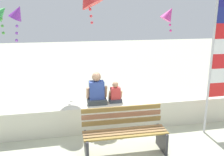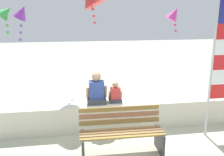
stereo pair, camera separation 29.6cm
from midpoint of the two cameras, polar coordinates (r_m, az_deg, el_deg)
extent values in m
plane|color=#AEB296|center=(5.12, 3.28, -17.44)|extent=(40.00, 40.00, 0.00)
cube|color=beige|center=(6.17, -0.05, -8.20)|extent=(5.60, 0.63, 0.63)
cube|color=olive|center=(4.83, 1.77, -13.34)|extent=(1.66, 0.09, 0.03)
cube|color=olive|center=(4.93, 1.48, -12.74)|extent=(1.66, 0.09, 0.03)
cube|color=olive|center=(5.03, 1.19, -12.15)|extent=(1.66, 0.09, 0.03)
cube|color=olive|center=(5.12, 0.92, -11.59)|extent=(1.66, 0.09, 0.03)
cube|color=olive|center=(5.17, 0.68, -9.88)|extent=(1.66, 0.07, 0.10)
cube|color=#905C43|center=(5.13, 0.63, -8.46)|extent=(1.66, 0.07, 0.10)
cube|color=olive|center=(5.10, 0.59, -7.02)|extent=(1.66, 0.07, 0.10)
cube|color=#2D2D33|center=(5.00, -7.66, -15.40)|extent=(0.06, 0.53, 0.45)
cube|color=#2D2D33|center=(5.28, 9.74, -13.71)|extent=(0.06, 0.53, 0.45)
cube|color=#373F45|center=(5.95, -4.95, -5.25)|extent=(0.44, 0.36, 0.12)
cube|color=#334DA0|center=(5.86, -5.01, -2.76)|extent=(0.34, 0.22, 0.42)
cylinder|color=tan|center=(5.84, -7.03, -3.40)|extent=(0.07, 0.17, 0.31)
cylinder|color=tan|center=(5.88, -2.93, -3.16)|extent=(0.07, 0.17, 0.31)
sphere|color=tan|center=(5.77, -5.08, 0.24)|extent=(0.21, 0.21, 0.21)
cube|color=#343946|center=(6.02, -0.66, -5.14)|extent=(0.30, 0.24, 0.08)
cube|color=#D43E3D|center=(5.96, -0.67, -3.49)|extent=(0.23, 0.15, 0.28)
cylinder|color=tan|center=(5.93, -1.99, -3.93)|extent=(0.05, 0.11, 0.21)
cylinder|color=tan|center=(5.98, 0.69, -3.75)|extent=(0.05, 0.11, 0.21)
sphere|color=tan|center=(5.90, -0.67, -1.53)|extent=(0.14, 0.14, 0.14)
cylinder|color=#B7B7BC|center=(5.81, 20.34, 2.48)|extent=(0.05, 0.05, 3.16)
cube|color=red|center=(6.06, 21.65, -2.51)|extent=(0.39, 0.02, 0.33)
cube|color=white|center=(5.97, 21.95, 0.49)|extent=(0.39, 0.02, 0.33)
cube|color=red|center=(5.91, 22.25, 3.56)|extent=(0.39, 0.02, 0.33)
cube|color=white|center=(5.86, 22.56, 6.70)|extent=(0.39, 0.02, 0.33)
cube|color=red|center=(5.83, 22.88, 9.88)|extent=(0.39, 0.02, 0.33)
cone|color=#DB3D9E|center=(8.76, 11.91, 14.25)|extent=(0.62, 0.48, 0.59)
sphere|color=#E52C90|center=(8.67, 12.04, 13.04)|extent=(0.08, 0.08, 0.08)
sphere|color=#E52C90|center=(8.58, 12.18, 11.82)|extent=(0.08, 0.08, 0.08)
sphere|color=#E52C90|center=(8.50, 12.32, 10.57)|extent=(0.08, 0.08, 0.08)
sphere|color=#D23946|center=(6.92, -6.53, 16.88)|extent=(0.08, 0.08, 0.08)
sphere|color=#D23946|center=(7.02, -6.29, 15.39)|extent=(0.08, 0.08, 0.08)
sphere|color=#D23946|center=(7.12, -6.07, 13.94)|extent=(0.08, 0.08, 0.08)
sphere|color=#D23946|center=(7.22, -5.85, 12.53)|extent=(0.08, 0.08, 0.08)
cone|color=purple|center=(7.55, -21.99, 13.79)|extent=(0.52, 0.40, 0.50)
sphere|color=purple|center=(7.46, -22.03, 12.39)|extent=(0.08, 0.08, 0.08)
sphere|color=purple|center=(7.37, -22.07, 10.96)|extent=(0.08, 0.08, 0.08)
sphere|color=purple|center=(7.28, -22.12, 9.50)|extent=(0.08, 0.08, 0.08)
sphere|color=purple|center=(7.20, -22.16, 8.00)|extent=(0.08, 0.08, 0.08)
cone|color=green|center=(7.71, -25.29, 13.48)|extent=(0.63, 0.53, 0.54)
sphere|color=green|center=(7.61, -25.11, 12.14)|extent=(0.08, 0.08, 0.08)
sphere|color=green|center=(7.51, -24.92, 10.76)|extent=(0.08, 0.08, 0.08)
sphere|color=green|center=(7.43, -24.72, 9.35)|extent=(0.08, 0.08, 0.08)
camera|label=1|loc=(0.15, -91.45, -0.39)|focal=39.86mm
camera|label=2|loc=(0.15, 88.55, 0.39)|focal=39.86mm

